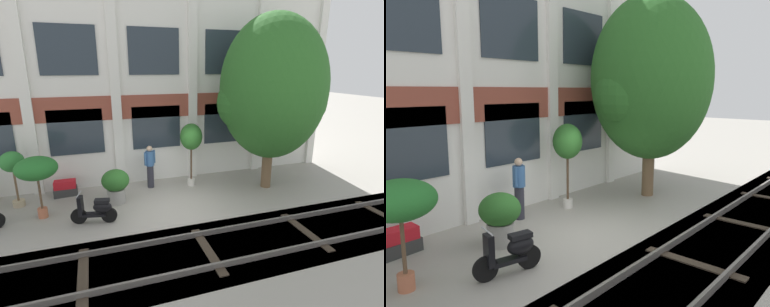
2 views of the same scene
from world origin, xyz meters
The scene contains 10 objects.
ground_plane centered at (0.00, 0.00, 0.00)m, with size 80.00×80.00×0.00m, color #9E998E.
apartment_facade centered at (0.00, 3.05, 4.19)m, with size 15.54×0.64×8.43m.
rail_tracks centered at (0.00, -2.65, -0.13)m, with size 23.18×2.80×0.43m.
broadleaf_tree centered at (3.90, 0.71, 3.73)m, with size 4.03×3.84×6.44m.
potted_plant_terracotta_small centered at (1.13, 1.76, 1.94)m, with size 0.86×0.86×2.52m.
potted_plant_square_trough centered at (-3.60, 2.27, 0.27)m, with size 0.87×0.51×0.57m.
potted_plant_tall_urn centered at (-4.16, 0.68, 1.60)m, with size 1.23×1.23×1.99m.
potted_plant_stone_basin centered at (-1.85, 1.05, 0.70)m, with size 0.94×0.94×1.21m.
scooter_near_curb centered at (-2.55, -0.22, 0.44)m, with size 1.37×0.58×0.98m.
resident_by_doorway centered at (-0.45, 2.07, 0.91)m, with size 0.47×0.34×1.69m.
Camera 2 is at (-6.71, -5.61, 3.48)m, focal length 35.00 mm.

